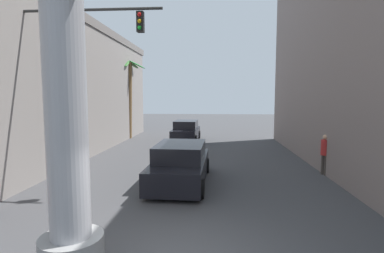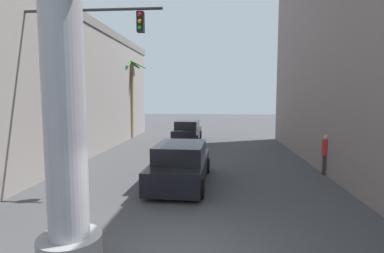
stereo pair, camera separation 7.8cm
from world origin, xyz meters
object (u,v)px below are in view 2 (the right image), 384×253
at_px(car_lead, 181,164).
at_px(palm_tree_far_left, 130,92).
at_px(pedestrian_mid_right, 326,152).
at_px(traffic_light_mast, 62,64).
at_px(car_far, 187,131).
at_px(street_lamp, 355,64).

relative_size(car_lead, palm_tree_far_left, 0.77).
height_order(car_lead, pedestrian_mid_right, pedestrian_mid_right).
bearing_deg(traffic_light_mast, car_far, 74.32).
relative_size(street_lamp, car_lead, 1.55).
bearing_deg(pedestrian_mid_right, traffic_light_mast, -166.28).
bearing_deg(traffic_light_mast, car_lead, 10.97).
xyz_separation_m(palm_tree_far_left, pedestrian_mid_right, (11.59, -10.67, -2.73)).
height_order(street_lamp, car_lead, street_lamp).
xyz_separation_m(car_lead, car_far, (-0.84, 11.14, -0.00)).
xyz_separation_m(car_lead, palm_tree_far_left, (-5.55, 12.36, 3.01)).
height_order(car_far, pedestrian_mid_right, pedestrian_mid_right).
bearing_deg(traffic_light_mast, pedestrian_mid_right, 13.72).
relative_size(street_lamp, car_far, 1.72).
bearing_deg(car_far, palm_tree_far_left, 165.53).
bearing_deg(car_lead, traffic_light_mast, -169.03).
xyz_separation_m(traffic_light_mast, palm_tree_far_left, (-1.36, 13.17, -0.80)).
distance_m(street_lamp, palm_tree_far_left, 17.06).
xyz_separation_m(car_far, palm_tree_far_left, (-4.71, 1.22, 3.01)).
xyz_separation_m(street_lamp, car_far, (-7.27, 10.91, -3.81)).
distance_m(street_lamp, car_lead, 7.48).
xyz_separation_m(car_lead, pedestrian_mid_right, (6.04, 1.69, 0.28)).
height_order(traffic_light_mast, car_lead, traffic_light_mast).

